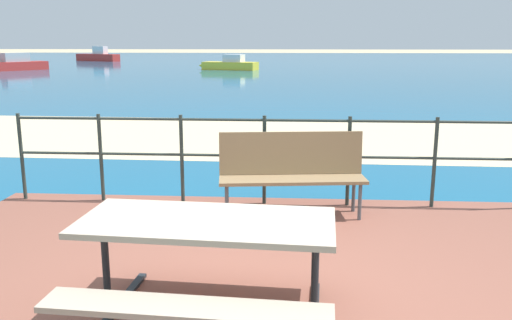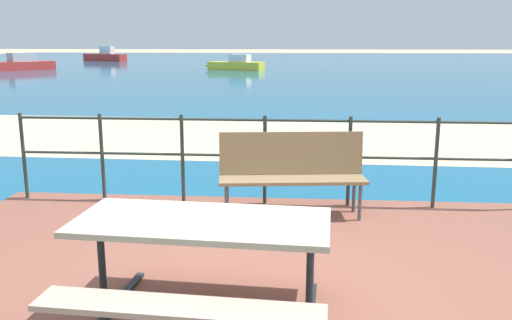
# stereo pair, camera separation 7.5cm
# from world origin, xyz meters

# --- Properties ---
(ground_plane) EXTENTS (240.00, 240.00, 0.00)m
(ground_plane) POSITION_xyz_m (0.00, 0.00, 0.00)
(ground_plane) COLOR tan
(patio_paving) EXTENTS (6.40, 5.20, 0.06)m
(patio_paving) POSITION_xyz_m (0.00, 0.00, 0.03)
(patio_paving) COLOR brown
(patio_paving) RESTS_ON ground
(sea_water) EXTENTS (90.00, 90.00, 0.01)m
(sea_water) POSITION_xyz_m (0.00, 40.00, 0.01)
(sea_water) COLOR #145B84
(sea_water) RESTS_ON ground
(beach_strip) EXTENTS (54.09, 6.10, 0.01)m
(beach_strip) POSITION_xyz_m (0.00, 7.28, 0.01)
(beach_strip) COLOR beige
(beach_strip) RESTS_ON ground
(picnic_table) EXTENTS (1.75, 1.52, 0.77)m
(picnic_table) POSITION_xyz_m (-0.23, -0.50, 0.64)
(picnic_table) COLOR tan
(picnic_table) RESTS_ON patio_paving
(park_bench) EXTENTS (1.63, 0.59, 0.92)m
(park_bench) POSITION_xyz_m (0.32, 1.98, 0.60)
(park_bench) COLOR #8C704C
(park_bench) RESTS_ON patio_paving
(railing_fence) EXTENTS (5.94, 0.04, 1.06)m
(railing_fence) POSITION_xyz_m (0.00, 2.36, 0.71)
(railing_fence) COLOR #2D3833
(railing_fence) RESTS_ON patio_paving
(boat_near) EXTENTS (5.25, 3.18, 1.41)m
(boat_near) POSITION_xyz_m (-18.69, 48.27, 0.46)
(boat_near) COLOR red
(boat_near) RESTS_ON sea_water
(boat_mid) EXTENTS (3.84, 4.83, 1.16)m
(boat_mid) POSITION_xyz_m (-18.44, 31.22, 0.41)
(boat_mid) COLOR red
(boat_mid) RESTS_ON sea_water
(boat_far) EXTENTS (4.30, 2.22, 1.04)m
(boat_far) POSITION_xyz_m (-3.95, 33.11, 0.38)
(boat_far) COLOR yellow
(boat_far) RESTS_ON sea_water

